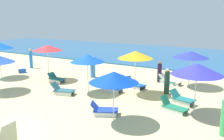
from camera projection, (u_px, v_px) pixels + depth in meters
The scene contains 21 objects.
ocean at pixel (170, 55), 29.37m from camera, with size 60.00×14.86×0.12m, color #245E94.
umbrella_0 at pixel (135, 55), 15.15m from camera, with size 2.08×2.08×2.62m.
lounge_chair_0_0 at pixel (112, 87), 16.04m from camera, with size 1.37×0.71×0.68m.
lounge_chair_0_1 at pixel (134, 84), 16.82m from camera, with size 1.56×1.00×0.69m.
umbrella_3 at pixel (47, 48), 18.37m from camera, with size 2.08×2.08×2.57m.
lounge_chair_3_0 at pixel (56, 79), 18.22m from camera, with size 1.30×0.70×0.64m.
umbrella_6 at pixel (191, 54), 16.75m from camera, with size 2.31×2.31×2.38m.
lounge_chair_6_0 at pixel (168, 80), 17.95m from camera, with size 1.51×1.02×0.63m.
lounge_chair_6_1 at pixel (170, 80), 17.79m from camera, with size 1.61×0.78×0.67m.
umbrella_7 at pixel (197, 69), 11.99m from camera, with size 2.40×2.40×2.52m.
lounge_chair_7_0 at pixel (182, 99), 13.88m from camera, with size 1.43×0.96×0.71m.
lounge_chair_7_1 at pixel (173, 107), 12.86m from camera, with size 1.49×0.93×0.71m.
umbrella_8 at pixel (114, 77), 11.14m from camera, with size 2.16×2.16×2.34m.
lounge_chair_8_0 at pixel (104, 110), 12.39m from camera, with size 1.46×1.14×0.63m.
umbrella_9 at pixel (87, 58), 15.46m from camera, with size 2.09×2.09×2.37m.
lounge_chair_9_0 at pixel (63, 90), 15.51m from camera, with size 1.48×0.98×0.71m.
beachgoer_1 at pixel (167, 82), 15.53m from camera, with size 0.37×0.37×1.57m.
beachgoer_2 at pixel (93, 68), 19.53m from camera, with size 0.51×0.51×1.63m.
beachgoer_3 at pixel (31, 59), 22.81m from camera, with size 0.31×0.31×1.73m.
beachgoer_5 at pixel (159, 72), 18.14m from camera, with size 0.39×0.39×1.52m.
cooler_box_0 at pixel (22, 71), 21.14m from camera, with size 0.59×0.35×0.32m, color blue.
Camera 1 is at (8.47, -5.97, 4.80)m, focal length 41.50 mm.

